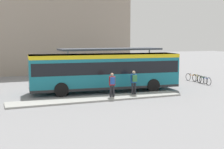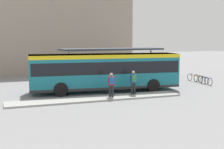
# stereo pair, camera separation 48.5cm
# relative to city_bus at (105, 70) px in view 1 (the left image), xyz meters

# --- Properties ---
(ground_plane) EXTENTS (120.00, 120.00, 0.00)m
(ground_plane) POSITION_rel_city_bus_xyz_m (-0.01, 0.00, -1.81)
(ground_plane) COLOR gray
(curb_island) EXTENTS (12.77, 1.80, 0.12)m
(curb_island) POSITION_rel_city_bus_xyz_m (-1.63, -2.91, -1.75)
(curb_island) COLOR #9E9E99
(curb_island) RESTS_ON ground_plane
(city_bus) EXTENTS (12.29, 3.65, 3.09)m
(city_bus) POSITION_rel_city_bus_xyz_m (0.00, 0.00, 0.00)
(city_bus) COLOR #197284
(city_bus) RESTS_ON ground_plane
(pedestrian_waiting) EXTENTS (0.47, 0.50, 1.81)m
(pedestrian_waiting) POSITION_rel_city_bus_xyz_m (1.38, -2.56, -0.66)
(pedestrian_waiting) COLOR #232328
(pedestrian_waiting) RESTS_ON curb_island
(pedestrian_companion) EXTENTS (0.47, 0.52, 1.76)m
(pedestrian_companion) POSITION_rel_city_bus_xyz_m (-0.56, -2.97, -0.68)
(pedestrian_companion) COLOR #232328
(pedestrian_companion) RESTS_ON curb_island
(bicycle_blue) EXTENTS (0.48, 1.75, 0.76)m
(bicycle_blue) POSITION_rel_city_bus_xyz_m (10.11, 0.11, -1.43)
(bicycle_blue) COLOR black
(bicycle_blue) RESTS_ON ground_plane
(bicycle_green) EXTENTS (0.48, 1.66, 0.71)m
(bicycle_green) POSITION_rel_city_bus_xyz_m (10.41, 0.94, -1.45)
(bicycle_green) COLOR black
(bicycle_green) RESTS_ON ground_plane
(bicycle_yellow) EXTENTS (0.48, 1.77, 0.77)m
(bicycle_yellow) POSITION_rel_city_bus_xyz_m (10.38, 1.77, -1.43)
(bicycle_yellow) COLOR black
(bicycle_yellow) RESTS_ON ground_plane
(bicycle_orange) EXTENTS (0.48, 1.75, 0.76)m
(bicycle_orange) POSITION_rel_city_bus_xyz_m (10.35, 2.59, -1.43)
(bicycle_orange) COLOR black
(bicycle_orange) RESTS_ON ground_plane
(station_shelter) EXTENTS (10.40, 2.76, 3.35)m
(station_shelter) POSITION_rel_city_bus_xyz_m (2.64, 5.57, 1.40)
(station_shelter) COLOR #383D47
(station_shelter) RESTS_ON ground_plane
(potted_planter_near_shelter) EXTENTS (0.96, 0.96, 1.29)m
(potted_planter_near_shelter) POSITION_rel_city_bus_xyz_m (5.46, 2.95, -1.15)
(potted_planter_near_shelter) COLOR slate
(potted_planter_near_shelter) RESTS_ON ground_plane
(potted_planter_far_side) EXTENTS (1.01, 1.01, 1.50)m
(potted_planter_far_side) POSITION_rel_city_bus_xyz_m (0.60, 2.92, -1.03)
(potted_planter_far_side) COLOR slate
(potted_planter_far_side) RESTS_ON ground_plane
(station_building) EXTENTS (24.41, 12.20, 10.35)m
(station_building) POSITION_rel_city_bus_xyz_m (-3.83, 19.37, 3.36)
(station_building) COLOR gray
(station_building) RESTS_ON ground_plane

